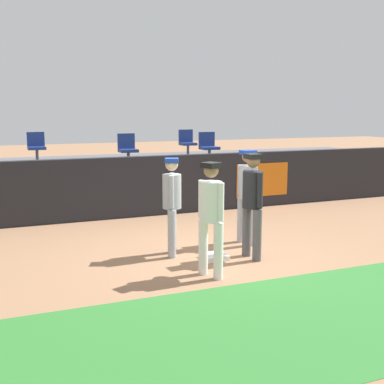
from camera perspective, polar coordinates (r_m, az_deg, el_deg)
The scene contains 13 objects.
ground_plane at distance 8.67m, azimuth 2.26°, elevation -7.35°, with size 60.00×60.00×0.00m, color #936B4C.
grass_foreground_strip at distance 6.36m, azimuth 13.31°, elevation -13.99°, with size 18.00×2.80×0.01m, color #2D722D.
first_base at distance 8.50m, azimuth 2.59°, elevation -7.43°, with size 0.40×0.40×0.08m, color white.
player_fielder_home at distance 7.40m, azimuth 2.16°, elevation -2.26°, with size 0.43×0.57×1.74m.
player_runner_visitor at distance 9.29m, azimuth 6.38°, elevation 0.22°, with size 0.41×0.48×1.77m.
player_coach_visitor at distance 8.50m, azimuth -2.32°, elevation -0.88°, with size 0.42×0.45×1.70m.
player_umpire at distance 8.36m, azimuth 6.97°, elevation -0.76°, with size 0.37×0.50×1.79m.
field_wall at distance 11.85m, azimuth -4.99°, elevation 0.71°, with size 18.00×0.26×1.42m.
bleacher_platform at distance 14.32m, azimuth -8.12°, elevation 1.41°, with size 18.00×4.80×1.05m, color #59595E.
seat_back_left at distance 14.51m, azimuth -17.47°, elevation 5.14°, with size 0.47×0.44×0.84m.
seat_front_right at distance 13.88m, azimuth 1.90°, elevation 5.39°, with size 0.47×0.44×0.84m.
seat_front_center at distance 13.10m, azimuth -7.43°, elevation 5.07°, with size 0.46×0.44×0.84m.
seat_back_right at distance 15.57m, azimuth -0.57°, elevation 5.83°, with size 0.46×0.44×0.84m.
Camera 1 is at (-3.47, -7.54, 2.51)m, focal length 46.37 mm.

